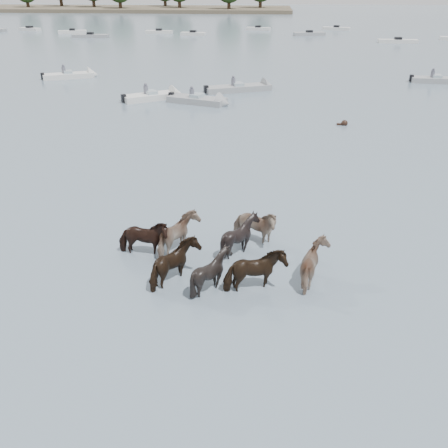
{
  "coord_description": "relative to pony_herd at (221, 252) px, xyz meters",
  "views": [
    {
      "loc": [
        3.93,
        -13.97,
        8.66
      ],
      "look_at": [
        2.6,
        0.95,
        1.1
      ],
      "focal_mm": 38.87,
      "sensor_mm": 36.0,
      "label": 1
    }
  ],
  "objects": [
    {
      "name": "shoreline",
      "position": [
        -72.6,
        150.07,
        -0.06
      ],
      "size": [
        160.0,
        30.0,
        1.0
      ],
      "primitive_type": "cube",
      "color": "#4C4233",
      "rests_on": "ground"
    },
    {
      "name": "motorboat_b",
      "position": [
        -3.47,
        23.78,
        -0.34
      ],
      "size": [
        5.31,
        3.17,
        1.92
      ],
      "rotation": [
        0.0,
        0.0,
        -0.33
      ],
      "color": "gray",
      "rests_on": "ground"
    },
    {
      "name": "swimming_pony",
      "position": [
        6.46,
        18.53,
        -0.46
      ],
      "size": [
        0.72,
        0.44,
        0.44
      ],
      "color": "black",
      "rests_on": "ground"
    },
    {
      "name": "motorboat_e",
      "position": [
        17.82,
        34.49,
        -0.34
      ],
      "size": [
        5.16,
        1.98,
        1.92
      ],
      "rotation": [
        0.0,
        0.0,
        -0.08
      ],
      "color": "gray",
      "rests_on": "ground"
    },
    {
      "name": "motorboat_f",
      "position": [
        -17.63,
        34.01,
        -0.34
      ],
      "size": [
        5.41,
        3.71,
        1.92
      ],
      "rotation": [
        0.0,
        0.0,
        0.45
      ],
      "color": "silver",
      "rests_on": "ground"
    },
    {
      "name": "distant_flotilla",
      "position": [
        -1.8,
        76.68,
        -0.3
      ],
      "size": [
        101.95,
        23.47,
        0.93
      ],
      "color": "gray",
      "rests_on": "ground"
    },
    {
      "name": "pony_herd",
      "position": [
        0.0,
        0.0,
        0.0
      ],
      "size": [
        7.62,
        4.66,
        1.61
      ],
      "color": "black",
      "rests_on": "ground"
    },
    {
      "name": "motorboat_a",
      "position": [
        -7.43,
        25.37,
        -0.34
      ],
      "size": [
        5.06,
        4.14,
        1.92
      ],
      "rotation": [
        0.0,
        0.0,
        0.59
      ],
      "color": "silver",
      "rests_on": "ground"
    },
    {
      "name": "motorboat_c",
      "position": [
        -0.54,
        29.29,
        -0.34
      ],
      "size": [
        6.33,
        3.97,
        1.92
      ],
      "rotation": [
        0.0,
        0.0,
        0.42
      ],
      "color": "gray",
      "rests_on": "ground"
    },
    {
      "name": "ground",
      "position": [
        -2.6,
        0.07,
        -0.56
      ],
      "size": [
        400.0,
        400.0,
        0.0
      ],
      "primitive_type": "plane",
      "color": "#495B6A",
      "rests_on": "ground"
    }
  ]
}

